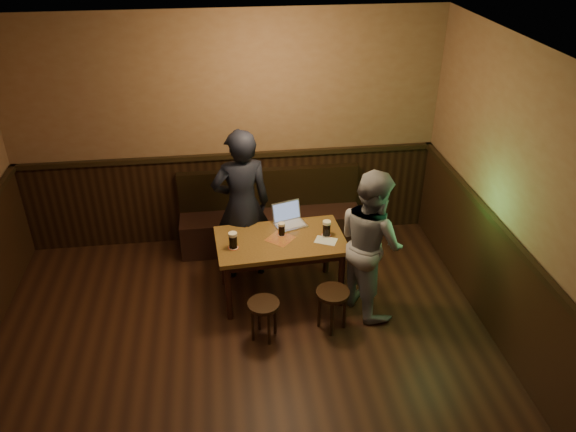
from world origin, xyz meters
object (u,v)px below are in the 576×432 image
(person_grey, at_px, (371,242))
(pint_mid, at_px, (282,229))
(stool_left, at_px, (264,310))
(pub_table, at_px, (280,246))
(pint_right, at_px, (327,228))
(bench, at_px, (271,222))
(stool_right, at_px, (332,299))
(laptop, at_px, (289,219))
(pint_left, at_px, (233,240))
(person_suit, at_px, (242,206))

(person_grey, bearing_deg, pint_mid, 46.81)
(stool_left, xyz_separation_m, pint_mid, (0.27, 0.74, 0.45))
(pub_table, xyz_separation_m, pint_right, (0.49, 0.01, 0.18))
(pub_table, relative_size, person_grey, 0.87)
(bench, xyz_separation_m, stool_right, (0.45, -1.65, 0.05))
(pint_right, relative_size, laptop, 0.45)
(laptop, bearing_deg, bench, 82.87)
(bench, distance_m, pint_right, 1.24)
(pint_left, relative_size, pint_mid, 1.21)
(stool_right, bearing_deg, laptop, 109.33)
(bench, distance_m, laptop, 0.88)
(pint_mid, distance_m, person_grey, 0.94)
(pub_table, xyz_separation_m, pint_mid, (0.02, 0.07, 0.17))
(stool_right, height_order, pint_left, pint_left)
(pint_right, bearing_deg, pub_table, -179.02)
(pub_table, bearing_deg, stool_right, -57.37)
(person_suit, bearing_deg, pint_left, 68.56)
(bench, height_order, stool_right, bench)
(pint_left, bearing_deg, stool_left, -66.15)
(stool_right, relative_size, person_suit, 0.25)
(stool_right, bearing_deg, bench, 105.13)
(bench, xyz_separation_m, pint_mid, (0.02, -0.96, 0.48))
(pint_mid, bearing_deg, pint_right, -8.00)
(person_suit, relative_size, person_grey, 1.12)
(stool_right, relative_size, pint_right, 2.61)
(stool_right, relative_size, pint_left, 2.54)
(pub_table, distance_m, person_grey, 0.95)
(stool_left, relative_size, person_grey, 0.27)
(laptop, xyz_separation_m, person_suit, (-0.50, 0.16, 0.11))
(stool_left, height_order, pint_right, pint_right)
(stool_right, xyz_separation_m, laptop, (-0.32, 0.91, 0.41))
(pint_right, height_order, person_grey, person_grey)
(pint_right, height_order, person_suit, person_suit)
(person_suit, bearing_deg, pint_mid, 126.60)
(pint_mid, xyz_separation_m, person_grey, (0.86, -0.38, 0.01))
(pint_left, xyz_separation_m, pint_mid, (0.52, 0.18, -0.02))
(pint_left, distance_m, pint_mid, 0.55)
(pint_right, distance_m, person_grey, 0.50)
(pint_mid, relative_size, pint_right, 0.85)
(pub_table, height_order, person_grey, person_grey)
(bench, xyz_separation_m, person_suit, (-0.37, -0.58, 0.57))
(pint_mid, distance_m, laptop, 0.25)
(person_suit, distance_m, person_grey, 1.47)
(pint_left, bearing_deg, bench, 66.66)
(pint_mid, xyz_separation_m, laptop, (0.10, 0.23, -0.01))
(person_grey, bearing_deg, pub_table, 51.55)
(bench, bearing_deg, pint_left, -113.34)
(stool_right, xyz_separation_m, pint_right, (0.04, 0.62, 0.44))
(pub_table, bearing_deg, person_suit, 125.28)
(pub_table, distance_m, laptop, 0.36)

